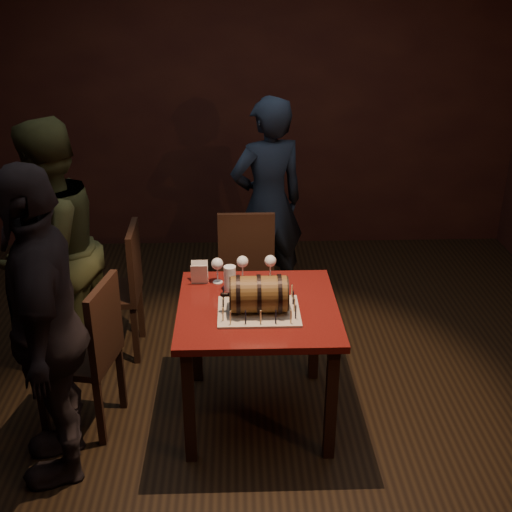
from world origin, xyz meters
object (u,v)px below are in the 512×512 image
(wine_glass_mid, at_px, (242,263))
(chair_left_front, at_px, (91,348))
(pint_of_ale, at_px, (230,279))
(chair_left_rear, at_px, (121,284))
(barrel_cake, at_px, (259,294))
(chair_back, at_px, (246,261))
(person_left_front, at_px, (46,328))
(person_left_rear, at_px, (51,251))
(wine_glass_left, at_px, (217,265))
(pub_table, at_px, (258,322))
(wine_glass_right, at_px, (270,262))
(person_back, at_px, (268,204))

(wine_glass_mid, xyz_separation_m, chair_left_front, (-0.87, -0.38, -0.34))
(pint_of_ale, relative_size, chair_left_rear, 0.16)
(barrel_cake, relative_size, chair_back, 0.40)
(chair_back, bearing_deg, person_left_front, -124.56)
(chair_left_front, height_order, person_left_rear, person_left_rear)
(chair_left_rear, xyz_separation_m, chair_left_front, (-0.05, -0.81, 0.00))
(wine_glass_left, bearing_deg, chair_left_rear, 145.70)
(pub_table, xyz_separation_m, chair_left_front, (-0.95, -0.05, -0.12))
(barrel_cake, bearing_deg, wine_glass_left, 121.91)
(barrel_cake, bearing_deg, wine_glass_right, 78.07)
(chair_back, distance_m, person_left_front, 1.83)
(pub_table, xyz_separation_m, chair_left_rear, (-0.90, 0.75, -0.12))
(pub_table, relative_size, chair_left_rear, 0.97)
(barrel_cake, bearing_deg, person_left_front, -163.91)
(pint_of_ale, xyz_separation_m, chair_left_front, (-0.79, -0.25, -0.30))
(wine_glass_left, xyz_separation_m, wine_glass_right, (0.32, 0.03, 0.00))
(chair_back, bearing_deg, barrel_cake, -87.69)
(wine_glass_right, bearing_deg, pub_table, -104.98)
(person_back, xyz_separation_m, person_left_rear, (-1.42, -0.89, 0.02))
(wine_glass_right, height_order, chair_left_front, chair_left_front)
(wine_glass_left, xyz_separation_m, pint_of_ale, (0.08, -0.10, -0.05))
(chair_left_rear, bearing_deg, wine_glass_right, -23.39)
(barrel_cake, relative_size, person_back, 0.22)
(pint_of_ale, bearing_deg, wine_glass_mid, 58.04)
(chair_left_rear, relative_size, person_left_front, 0.54)
(pint_of_ale, bearing_deg, chair_back, 82.93)
(barrel_cake, relative_size, person_left_rear, 0.22)
(person_back, height_order, person_left_front, person_left_front)
(wine_glass_right, relative_size, chair_back, 0.17)
(wine_glass_left, bearing_deg, person_left_rear, 164.47)
(wine_glass_left, height_order, chair_left_rear, chair_left_rear)
(wine_glass_mid, distance_m, person_left_front, 1.21)
(chair_left_front, xyz_separation_m, person_left_front, (-0.12, -0.33, 0.33))
(wine_glass_mid, distance_m, chair_left_front, 1.01)
(chair_left_rear, bearing_deg, wine_glass_left, -34.30)
(wine_glass_mid, distance_m, wine_glass_right, 0.17)
(person_back, bearing_deg, person_left_rear, 11.02)
(chair_left_rear, height_order, person_left_rear, person_left_rear)
(wine_glass_right, height_order, chair_left_rear, chair_left_rear)
(chair_left_front, height_order, person_left_front, person_left_front)
(pint_of_ale, height_order, person_left_front, person_left_front)
(wine_glass_right, xyz_separation_m, chair_back, (-0.13, 0.77, -0.35))
(pub_table, xyz_separation_m, barrel_cake, (0.00, -0.08, 0.22))
(chair_left_front, bearing_deg, wine_glass_left, 26.16)
(chair_left_rear, xyz_separation_m, person_back, (1.03, 0.73, 0.30))
(chair_left_front, bearing_deg, barrel_cake, -1.44)
(chair_left_front, xyz_separation_m, person_left_rear, (-0.35, 0.65, 0.32))
(wine_glass_right, relative_size, person_left_rear, 0.10)
(chair_back, xyz_separation_m, person_left_front, (-1.02, -1.48, 0.33))
(wine_glass_right, bearing_deg, person_left_rear, 169.11)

